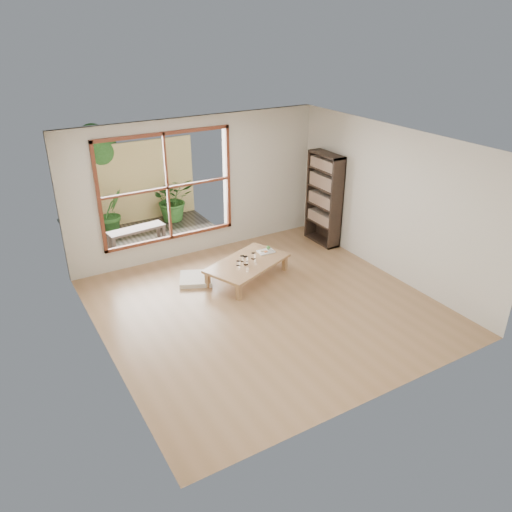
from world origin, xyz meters
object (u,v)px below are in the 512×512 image
at_px(food_tray, 266,251).
at_px(garden_bench, 136,231).
at_px(low_table, 247,264).
at_px(bookshelf, 324,199).

height_order(food_tray, garden_bench, food_tray).
bearing_deg(food_tray, low_table, -155.25).
xyz_separation_m(low_table, bookshelf, (2.11, 0.63, 0.63)).
bearing_deg(bookshelf, food_tray, -164.88).
bearing_deg(bookshelf, low_table, -163.51).
xyz_separation_m(bookshelf, garden_bench, (-3.34, 1.70, -0.59)).
bearing_deg(garden_bench, low_table, -67.70).
xyz_separation_m(low_table, garden_bench, (-1.23, 2.32, 0.04)).
bearing_deg(low_table, garden_bench, 95.72).
bearing_deg(food_tray, garden_bench, 133.19).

